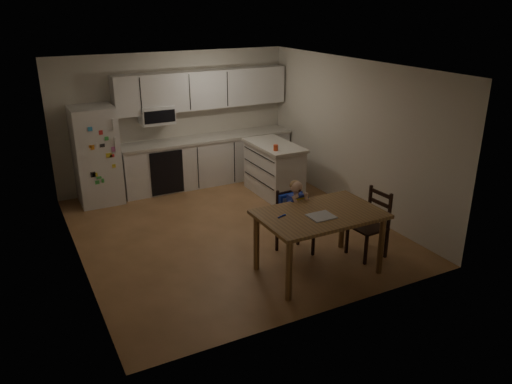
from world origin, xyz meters
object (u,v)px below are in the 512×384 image
object	(u,v)px
refrigerator	(96,156)
red_cup	(276,148)
chair_side	(373,219)
kitchen_island	(274,169)
dining_table	(319,221)
chair_booster	(294,209)

from	to	relation	value
refrigerator	red_cup	bearing A→B (deg)	-28.32
chair_side	refrigerator	bearing A→B (deg)	-145.68
kitchen_island	red_cup	xyz separation A→B (m)	(-0.19, -0.38, 0.52)
refrigerator	dining_table	xyz separation A→B (m)	(2.04, -3.83, -0.13)
refrigerator	dining_table	world-z (taller)	refrigerator
refrigerator	red_cup	xyz separation A→B (m)	(2.73, -1.47, 0.15)
red_cup	chair_side	xyz separation A→B (m)	(0.25, -2.30, -0.47)
refrigerator	kitchen_island	size ratio (longest dim) A/B	1.32
red_cup	refrigerator	bearing A→B (deg)	151.68
kitchen_island	dining_table	world-z (taller)	kitchen_island
refrigerator	red_cup	size ratio (longest dim) A/B	16.99
red_cup	dining_table	size ratio (longest dim) A/B	0.06
red_cup	chair_booster	size ratio (longest dim) A/B	0.09
kitchen_island	refrigerator	bearing A→B (deg)	159.54
chair_side	kitchen_island	bearing A→B (deg)	177.43
chair_booster	dining_table	bearing A→B (deg)	-92.70
kitchen_island	chair_booster	bearing A→B (deg)	-112.48
kitchen_island	chair_side	bearing A→B (deg)	-88.58
kitchen_island	red_cup	size ratio (longest dim) A/B	12.92
red_cup	dining_table	bearing A→B (deg)	-106.34
kitchen_island	chair_booster	size ratio (longest dim) A/B	1.20
refrigerator	kitchen_island	bearing A→B (deg)	-20.46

